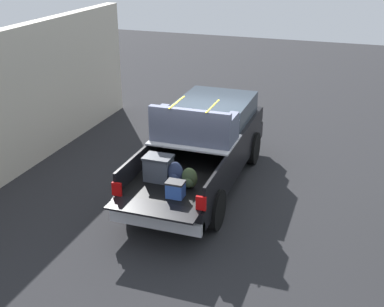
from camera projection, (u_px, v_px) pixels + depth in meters
The scene contains 3 objects.
ground_plane at pixel (200, 185), 12.35m from camera, with size 40.00×40.00×0.00m, color #262628.
pickup_truck at pixel (205, 144), 12.28m from camera, with size 6.05×2.06×2.23m.
building_facade at pixel (11, 104), 12.44m from camera, with size 11.28×0.36×3.63m, color beige.
Camera 1 is at (-10.49, -3.43, 5.61)m, focal length 46.94 mm.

